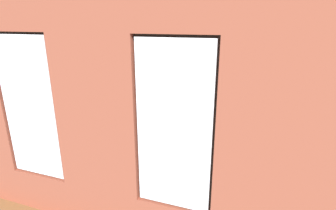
{
  "coord_description": "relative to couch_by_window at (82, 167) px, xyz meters",
  "views": [
    {
      "loc": [
        -1.75,
        5.34,
        2.6
      ],
      "look_at": [
        -0.0,
        0.4,
        0.92
      ],
      "focal_mm": 28.0,
      "sensor_mm": 36.0,
      "label": 1
    }
  ],
  "objects": [
    {
      "name": "couch_by_window",
      "position": [
        0.0,
        0.0,
        0.0
      ],
      "size": [
        1.99,
        0.87,
        0.8
      ],
      "color": "black",
      "rests_on": "ground_plane"
    },
    {
      "name": "tv_flatscreen",
      "position": [
        1.86,
        -1.85,
        0.63
      ],
      "size": [
        1.19,
        0.2,
        0.8
      ],
      "color": "black",
      "rests_on": "media_console"
    },
    {
      "name": "remote_gray",
      "position": [
        -0.67,
        -2.2,
        0.11
      ],
      "size": [
        0.18,
        0.1,
        0.02
      ],
      "primitive_type": "cube",
      "rotation": [
        0.0,
        0.0,
        1.85
      ],
      "color": "#59595B",
      "rests_on": "coffee_table"
    },
    {
      "name": "coffee_table",
      "position": [
        -0.83,
        -2.1,
        0.05
      ],
      "size": [
        1.32,
        0.8,
        0.43
      ],
      "color": "#A87547",
      "rests_on": "ground_plane"
    },
    {
      "name": "couch_left",
      "position": [
        -3.17,
        -2.32,
        0.0
      ],
      "size": [
        0.96,
        1.82,
        0.8
      ],
      "rotation": [
        0.0,
        0.0,
        1.52
      ],
      "color": "black",
      "rests_on": "ground_plane"
    },
    {
      "name": "potted_plant_by_left_couch",
      "position": [
        -2.77,
        -3.67,
        0.01
      ],
      "size": [
        0.36,
        0.36,
        0.5
      ],
      "color": "gray",
      "rests_on": "ground_plane"
    },
    {
      "name": "brick_wall_with_windows",
      "position": [
        -0.83,
        0.65,
        1.22
      ],
      "size": [
        6.08,
        0.3,
        3.12
      ],
      "color": "brown",
      "rests_on": "ground_plane"
    },
    {
      "name": "remote_black",
      "position": [
        -1.2,
        -2.24,
        0.11
      ],
      "size": [
        0.06,
        0.17,
        0.02
      ],
      "primitive_type": "cube",
      "rotation": [
        0.0,
        0.0,
        0.09
      ],
      "color": "black",
      "rests_on": "coffee_table"
    },
    {
      "name": "potted_plant_beside_window_right",
      "position": [
        1.15,
        0.1,
        0.29
      ],
      "size": [
        0.65,
        0.65,
        0.93
      ],
      "color": "#9E5638",
      "rests_on": "ground_plane"
    },
    {
      "name": "potted_plant_corner_near_left",
      "position": [
        -3.31,
        -4.55,
        0.54
      ],
      "size": [
        1.11,
        1.08,
        1.44
      ],
      "color": "gray",
      "rests_on": "ground_plane"
    },
    {
      "name": "cup_ceramic",
      "position": [
        -0.83,
        -2.1,
        0.15
      ],
      "size": [
        0.09,
        0.09,
        0.1
      ],
      "primitive_type": "cylinder",
      "color": "#B23D38",
      "rests_on": "coffee_table"
    },
    {
      "name": "table_plant_small",
      "position": [
        -0.93,
        -1.98,
        0.22
      ],
      "size": [
        0.14,
        0.14,
        0.22
      ],
      "color": "#9E5638",
      "rests_on": "coffee_table"
    },
    {
      "name": "white_wall_right",
      "position": [
        2.16,
        -2.06,
        1.23
      ],
      "size": [
        0.1,
        5.59,
        3.12
      ],
      "primitive_type": "cube",
      "color": "silver",
      "rests_on": "ground_plane"
    },
    {
      "name": "ground_plane",
      "position": [
        -0.83,
        -2.26,
        -0.38
      ],
      "size": [
        6.68,
        6.59,
        0.1
      ],
      "primitive_type": "cube",
      "color": "brown"
    },
    {
      "name": "potted_plant_mid_room_small",
      "position": [
        -1.82,
        -3.24,
        -0.02
      ],
      "size": [
        0.3,
        0.3,
        0.49
      ],
      "color": "brown",
      "rests_on": "ground_plane"
    },
    {
      "name": "potted_plant_near_tv",
      "position": [
        1.31,
        -0.95,
        0.28
      ],
      "size": [
        0.89,
        0.78,
        1.33
      ],
      "color": "#9E5638",
      "rests_on": "ground_plane"
    },
    {
      "name": "media_console",
      "position": [
        1.86,
        -1.85,
        -0.05
      ],
      "size": [
        0.9,
        0.42,
        0.55
      ],
      "primitive_type": "cube",
      "color": "black",
      "rests_on": "ground_plane"
    }
  ]
}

